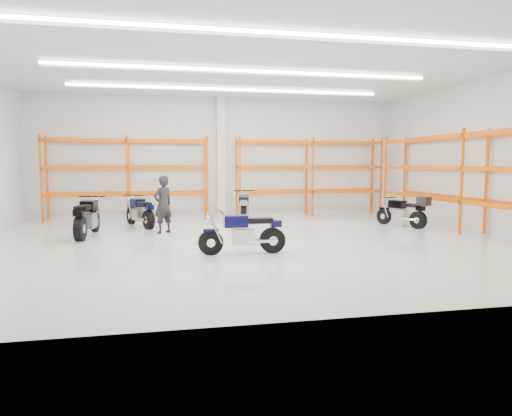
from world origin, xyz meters
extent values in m
plane|color=beige|center=(0.00, 0.00, 0.00)|extent=(14.00, 14.00, 0.00)
cube|color=silver|center=(0.00, 6.00, 2.25)|extent=(14.00, 0.02, 4.50)
cube|color=silver|center=(0.00, -6.00, 2.25)|extent=(14.00, 0.02, 4.50)
cube|color=silver|center=(7.00, 0.00, 2.25)|extent=(0.02, 12.00, 4.50)
cube|color=white|center=(0.00, 0.00, 4.50)|extent=(14.00, 12.00, 0.02)
cube|color=white|center=(0.00, -3.00, 4.40)|extent=(10.00, 0.22, 0.10)
cube|color=white|center=(0.00, 0.50, 4.40)|extent=(10.00, 0.22, 0.10)
cube|color=white|center=(0.00, 3.50, 4.40)|extent=(10.00, 0.22, 0.10)
cylinder|color=black|center=(-1.17, -1.54, 0.28)|extent=(0.56, 0.12, 0.56)
cylinder|color=black|center=(0.22, -1.56, 0.29)|extent=(0.58, 0.18, 0.57)
cylinder|color=silver|center=(-1.17, -1.54, 0.28)|extent=(0.19, 0.13, 0.19)
cylinder|color=silver|center=(0.22, -1.56, 0.29)|extent=(0.21, 0.19, 0.20)
cube|color=#0C0B38|center=(-1.17, -1.54, 0.56)|extent=(0.34, 0.14, 0.06)
cube|color=#B7B7BC|center=(-0.45, -1.55, 0.39)|extent=(0.49, 0.34, 0.35)
cube|color=#A5A5AA|center=(-0.10, -1.56, 0.30)|extent=(0.65, 0.12, 0.07)
cube|color=#0C0B38|center=(-0.61, -1.55, 0.74)|extent=(0.52, 0.32, 0.26)
cube|color=black|center=(-0.10, -1.56, 0.74)|extent=(0.62, 0.29, 0.11)
cube|color=#0C0B38|center=(0.29, -1.57, 0.67)|extent=(0.24, 0.21, 0.15)
cylinder|color=black|center=(-0.93, -1.55, 0.95)|extent=(0.04, 0.65, 0.03)
sphere|color=silver|center=(-1.21, -1.54, 0.80)|extent=(0.18, 0.18, 0.18)
cylinder|color=silver|center=(-0.06, -1.71, 0.30)|extent=(0.70, 0.09, 0.08)
cylinder|color=black|center=(-4.15, 2.51, 0.32)|extent=(0.19, 0.64, 0.63)
cylinder|color=black|center=(-4.30, 0.94, 0.33)|extent=(0.25, 0.67, 0.65)
cylinder|color=silver|center=(-4.15, 2.51, 0.32)|extent=(0.17, 0.22, 0.21)
cylinder|color=silver|center=(-4.30, 0.94, 0.33)|extent=(0.23, 0.25, 0.23)
cube|color=black|center=(-4.15, 2.51, 0.63)|extent=(0.19, 0.39, 0.06)
cube|color=#B7B7BC|center=(-4.23, 1.69, 0.44)|extent=(0.43, 0.58, 0.40)
cube|color=#A5A5AA|center=(-4.27, 1.29, 0.34)|extent=(0.20, 0.75, 0.08)
cube|color=black|center=(-4.21, 1.88, 0.84)|extent=(0.41, 0.62, 0.29)
cube|color=black|center=(-4.27, 1.29, 0.84)|extent=(0.38, 0.72, 0.13)
cube|color=black|center=(-4.31, 0.85, 0.76)|extent=(0.26, 0.30, 0.17)
cylinder|color=black|center=(-4.17, 2.24, 1.07)|extent=(0.74, 0.11, 0.04)
sphere|color=silver|center=(-4.14, 2.55, 0.90)|extent=(0.20, 0.20, 0.20)
cylinder|color=silver|center=(-4.44, 1.27, 0.34)|extent=(0.17, 0.79, 0.09)
cylinder|color=black|center=(-3.23, 4.10, 0.28)|extent=(0.34, 0.56, 0.57)
cylinder|color=black|center=(-2.63, 2.81, 0.29)|extent=(0.40, 0.61, 0.59)
cylinder|color=silver|center=(-3.23, 4.10, 0.28)|extent=(0.20, 0.23, 0.19)
cylinder|color=silver|center=(-2.63, 2.81, 0.29)|extent=(0.26, 0.27, 0.21)
cube|color=#090F41|center=(-3.23, 4.10, 0.57)|extent=(0.27, 0.37, 0.06)
cube|color=#B7B7BC|center=(-2.92, 3.43, 0.40)|extent=(0.52, 0.59, 0.36)
cube|color=#A5A5AA|center=(-2.77, 3.10, 0.30)|extent=(0.38, 0.65, 0.08)
cube|color=#090F41|center=(-2.99, 3.58, 0.76)|extent=(0.52, 0.62, 0.27)
cube|color=black|center=(-2.77, 3.10, 0.76)|extent=(0.52, 0.69, 0.11)
cube|color=#090F41|center=(-2.60, 2.74, 0.68)|extent=(0.29, 0.31, 0.15)
cylinder|color=black|center=(-3.13, 3.88, 0.97)|extent=(0.62, 0.31, 0.03)
sphere|color=silver|center=(-3.25, 4.13, 0.82)|extent=(0.18, 0.18, 0.18)
cylinder|color=silver|center=(-2.89, 3.00, 0.30)|extent=(0.38, 0.68, 0.09)
cylinder|color=black|center=(0.69, 4.72, 0.31)|extent=(0.24, 0.64, 0.62)
cylinder|color=black|center=(0.40, 3.19, 0.32)|extent=(0.30, 0.67, 0.64)
cylinder|color=silver|center=(0.69, 4.72, 0.31)|extent=(0.18, 0.23, 0.21)
cylinder|color=silver|center=(0.40, 3.19, 0.32)|extent=(0.25, 0.26, 0.23)
cube|color=#9A9BA0|center=(0.69, 4.72, 0.62)|extent=(0.22, 0.40, 0.06)
cube|color=#B7B7BC|center=(0.54, 3.93, 0.44)|extent=(0.47, 0.60, 0.39)
cube|color=#A5A5AA|center=(0.47, 3.54, 0.33)|extent=(0.26, 0.74, 0.08)
cube|color=#9A9BA0|center=(0.57, 4.11, 0.83)|extent=(0.45, 0.64, 0.29)
cube|color=black|center=(0.47, 3.54, 0.83)|extent=(0.43, 0.73, 0.12)
cube|color=#9A9BA0|center=(0.39, 3.11, 0.75)|extent=(0.27, 0.31, 0.17)
cylinder|color=black|center=(0.64, 4.46, 1.06)|extent=(0.72, 0.17, 0.04)
sphere|color=silver|center=(0.70, 4.76, 0.89)|extent=(0.20, 0.20, 0.20)
cylinder|color=silver|center=(0.29, 3.53, 0.33)|extent=(0.24, 0.78, 0.09)
cylinder|color=black|center=(5.01, 2.46, 0.27)|extent=(0.31, 0.53, 0.53)
cylinder|color=black|center=(5.52, 1.24, 0.28)|extent=(0.36, 0.57, 0.55)
cylinder|color=silver|center=(5.01, 2.46, 0.27)|extent=(0.18, 0.21, 0.18)
cylinder|color=silver|center=(5.52, 1.24, 0.28)|extent=(0.24, 0.25, 0.20)
cube|color=black|center=(5.01, 2.46, 0.53)|extent=(0.25, 0.35, 0.05)
cube|color=#B7B7BC|center=(5.28, 1.82, 0.37)|extent=(0.47, 0.55, 0.34)
cube|color=#A5A5AA|center=(5.41, 1.51, 0.28)|extent=(0.34, 0.61, 0.07)
cube|color=black|center=(5.21, 1.97, 0.71)|extent=(0.47, 0.58, 0.25)
cube|color=black|center=(5.41, 1.51, 0.71)|extent=(0.47, 0.64, 0.11)
cube|color=black|center=(5.55, 1.17, 0.64)|extent=(0.27, 0.29, 0.14)
cylinder|color=black|center=(5.10, 2.25, 0.91)|extent=(0.58, 0.27, 0.03)
sphere|color=silver|center=(4.99, 2.49, 0.76)|extent=(0.17, 0.17, 0.17)
cylinder|color=silver|center=(5.29, 1.43, 0.28)|extent=(0.33, 0.64, 0.08)
cube|color=black|center=(5.59, 1.07, 0.87)|extent=(0.41, 0.43, 0.27)
imported|color=black|center=(-2.19, 1.96, 0.83)|extent=(0.72, 0.68, 1.66)
cube|color=white|center=(0.00, 5.82, 2.25)|extent=(0.32, 0.32, 4.50)
cube|color=orange|center=(-6.20, 5.88, 1.50)|extent=(0.07, 0.07, 3.00)
cube|color=orange|center=(-6.20, 5.08, 1.50)|extent=(0.07, 0.07, 3.00)
cube|color=orange|center=(-3.40, 5.88, 1.50)|extent=(0.07, 0.07, 3.00)
cube|color=orange|center=(-3.40, 5.08, 1.50)|extent=(0.07, 0.07, 3.00)
cube|color=orange|center=(-0.60, 5.88, 1.50)|extent=(0.07, 0.07, 3.00)
cube|color=orange|center=(-0.60, 5.08, 1.50)|extent=(0.07, 0.07, 3.00)
cube|color=orange|center=(-3.40, 5.88, 0.94)|extent=(5.60, 0.07, 0.12)
cube|color=orange|center=(-3.40, 5.08, 0.94)|extent=(5.60, 0.07, 0.12)
cube|color=orange|center=(-3.40, 5.88, 1.88)|extent=(5.60, 0.07, 0.12)
cube|color=orange|center=(-3.40, 5.08, 1.88)|extent=(5.60, 0.07, 0.12)
cube|color=orange|center=(-3.40, 5.88, 2.81)|extent=(5.60, 0.07, 0.12)
cube|color=orange|center=(-3.40, 5.08, 2.81)|extent=(5.60, 0.07, 0.12)
cube|color=orange|center=(0.60, 5.88, 1.50)|extent=(0.07, 0.07, 3.00)
cube|color=orange|center=(0.60, 5.08, 1.50)|extent=(0.07, 0.07, 3.00)
cube|color=orange|center=(3.40, 5.88, 1.50)|extent=(0.07, 0.07, 3.00)
cube|color=orange|center=(3.40, 5.08, 1.50)|extent=(0.07, 0.07, 3.00)
cube|color=orange|center=(6.20, 5.88, 1.50)|extent=(0.07, 0.07, 3.00)
cube|color=orange|center=(6.20, 5.08, 1.50)|extent=(0.07, 0.07, 3.00)
cube|color=orange|center=(3.40, 5.88, 0.94)|extent=(5.60, 0.07, 0.12)
cube|color=orange|center=(3.40, 5.08, 0.94)|extent=(5.60, 0.07, 0.12)
cube|color=orange|center=(3.40, 5.88, 1.88)|extent=(5.60, 0.07, 0.12)
cube|color=orange|center=(3.40, 5.08, 1.88)|extent=(5.60, 0.07, 0.12)
cube|color=orange|center=(3.40, 5.88, 2.81)|extent=(5.60, 0.07, 0.12)
cube|color=orange|center=(3.40, 5.08, 2.81)|extent=(5.60, 0.07, 0.12)
cube|color=orange|center=(6.88, 0.00, 1.50)|extent=(0.07, 0.07, 3.00)
cube|color=orange|center=(6.08, 0.00, 1.50)|extent=(0.07, 0.07, 3.00)
cube|color=orange|center=(6.88, 4.50, 1.50)|extent=(0.07, 0.07, 3.00)
cube|color=orange|center=(6.08, 4.50, 1.50)|extent=(0.07, 0.07, 3.00)
cube|color=orange|center=(6.88, 0.00, 0.94)|extent=(0.07, 9.00, 0.12)
cube|color=orange|center=(6.08, 0.00, 0.94)|extent=(0.07, 9.00, 0.12)
cube|color=orange|center=(6.88, 0.00, 1.88)|extent=(0.07, 9.00, 0.12)
cube|color=orange|center=(6.08, 0.00, 1.88)|extent=(0.07, 9.00, 0.12)
cube|color=orange|center=(6.88, 0.00, 2.81)|extent=(0.07, 9.00, 0.12)
cube|color=orange|center=(6.08, 0.00, 2.81)|extent=(0.07, 9.00, 0.12)
camera|label=1|loc=(-2.17, -11.43, 2.01)|focal=32.00mm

